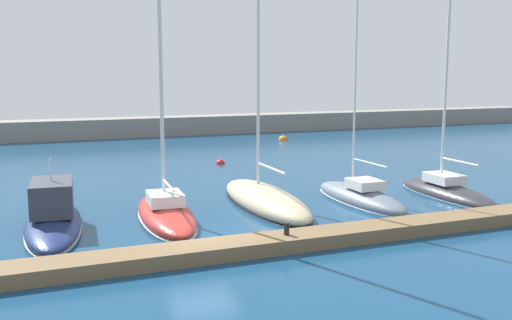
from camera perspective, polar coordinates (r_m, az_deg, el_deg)
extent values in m
plane|color=navy|center=(21.73, -5.37, -8.09)|extent=(120.00, 120.00, 0.00)
cube|color=brown|center=(19.91, -3.76, -8.89)|extent=(35.13, 1.47, 0.50)
cube|color=gray|center=(57.69, -16.19, 3.01)|extent=(108.00, 3.09, 1.85)
ellipsoid|color=navy|center=(24.82, -19.47, -5.95)|extent=(2.87, 8.36, 0.84)
ellipsoid|color=silver|center=(24.86, -19.45, -6.35)|extent=(2.90, 8.44, 0.12)
cube|color=#333842|center=(24.71, -19.59, -3.46)|extent=(1.84, 2.99, 1.31)
cube|color=black|center=(25.72, -19.53, -2.55)|extent=(1.49, 0.84, 0.74)
cylinder|color=silver|center=(24.50, -19.72, -0.90)|extent=(0.08, 0.08, 0.92)
ellipsoid|color=#B72D28|center=(25.11, -8.95, -5.34)|extent=(2.74, 7.65, 0.86)
ellipsoid|color=silver|center=(25.16, -8.94, -5.78)|extent=(2.76, 7.73, 0.12)
cylinder|color=silver|center=(24.82, -9.50, 11.07)|extent=(0.17, 0.17, 13.39)
cylinder|color=silver|center=(24.04, -8.73, -2.44)|extent=(0.32, 2.77, 0.12)
cube|color=silver|center=(25.03, -9.01, -3.79)|extent=(1.57, 1.97, 0.50)
ellipsoid|color=beige|center=(27.18, 0.88, -4.02)|extent=(2.61, 8.92, 1.31)
ellipsoid|color=black|center=(27.24, 0.88, -4.56)|extent=(2.64, 9.01, 0.12)
cylinder|color=silver|center=(27.36, 0.21, 10.78)|extent=(0.15, 0.15, 12.64)
cylinder|color=silver|center=(26.11, 1.57, -0.84)|extent=(0.16, 3.08, 0.10)
ellipsoid|color=slate|center=(28.60, 10.28, -3.72)|extent=(2.01, 7.12, 1.08)
ellipsoid|color=silver|center=(28.63, 10.27, -4.05)|extent=(2.03, 7.20, 0.12)
cylinder|color=silver|center=(28.54, 9.83, 7.56)|extent=(0.10, 0.10, 10.07)
cylinder|color=silver|center=(27.59, 11.28, -0.29)|extent=(0.08, 2.76, 0.07)
cube|color=silver|center=(28.11, 10.76, -2.35)|extent=(1.36, 1.59, 0.45)
ellipsoid|color=#2D2D33|center=(30.99, 18.39, -3.22)|extent=(2.32, 7.19, 1.09)
ellipsoid|color=silver|center=(31.01, 18.39, -3.38)|extent=(2.34, 7.26, 0.12)
cylinder|color=silver|center=(30.76, 18.39, 8.36)|extent=(0.14, 0.14, 11.33)
cylinder|color=silver|center=(30.05, 19.52, -0.14)|extent=(0.23, 2.79, 0.10)
cube|color=silver|center=(31.04, 18.19, -1.73)|extent=(1.46, 1.96, 0.47)
sphere|color=orange|center=(53.76, 2.71, 1.96)|extent=(0.89, 0.89, 0.89)
sphere|color=red|center=(39.87, -3.56, -0.38)|extent=(0.64, 0.64, 0.64)
cylinder|color=black|center=(20.69, 3.05, -6.84)|extent=(0.20, 0.20, 0.44)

